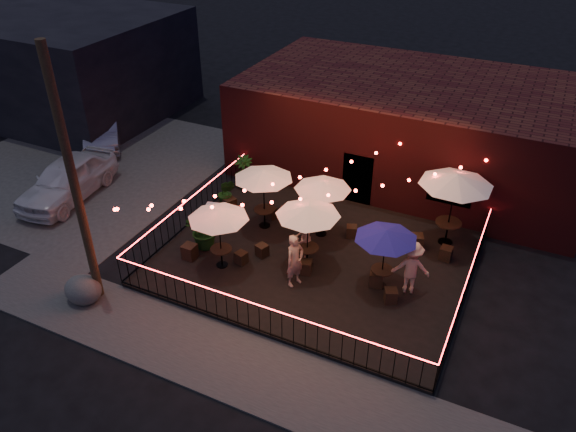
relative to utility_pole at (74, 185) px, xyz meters
name	(u,v)px	position (x,y,z in m)	size (l,w,h in m)	color
ground	(290,295)	(5.40, 2.60, -4.00)	(110.00, 110.00, 0.00)	black
patio	(315,259)	(5.40, 4.60, -3.92)	(10.00, 8.00, 0.15)	black
sidewalk	(238,365)	(5.40, -0.65, -3.98)	(18.00, 2.50, 0.05)	#3E3B39
parking_lot	(87,165)	(-6.60, 6.60, -3.99)	(11.00, 12.00, 0.02)	#3E3B39
brick_building	(413,126)	(6.40, 12.59, -2.00)	(14.00, 8.00, 4.00)	#3E1112
background_building	(58,61)	(-12.60, 11.60, -1.50)	(12.00, 9.00, 5.00)	black
utility_pole	(74,185)	(0.00, 0.00, 0.00)	(0.26, 0.26, 8.00)	#342715
fence_front	(259,319)	(5.40, 0.60, -3.34)	(10.00, 0.04, 1.04)	black
fence_left	(191,210)	(0.40, 4.60, -3.34)	(0.04, 8.00, 1.04)	black
fence_right	(467,286)	(10.40, 4.60, -3.34)	(0.04, 8.00, 1.04)	black
festoon_lights	(285,195)	(4.39, 4.30, -1.48)	(10.02, 8.72, 1.32)	#FF271E
cafe_table_0	(218,215)	(2.78, 2.83, -1.86)	(2.54, 2.54, 2.18)	black
cafe_table_1	(263,175)	(2.95, 5.56, -1.72)	(2.41, 2.41, 2.33)	black
cafe_table_2	(308,211)	(5.32, 4.09, -1.74)	(2.66, 2.66, 2.31)	black
cafe_table_3	(323,186)	(5.04, 5.96, -1.84)	(2.57, 2.57, 2.20)	black
cafe_table_4	(386,235)	(7.88, 4.10, -1.89)	(2.25, 2.25, 2.14)	black
cafe_table_5	(456,180)	(9.20, 7.40, -1.35)	(3.28, 3.28, 2.74)	black
bistro_chair_0	(190,251)	(1.58, 2.72, -3.59)	(0.43, 0.43, 0.51)	black
bistro_chair_1	(241,258)	(3.29, 3.23, -3.64)	(0.35, 0.35, 0.41)	black
bistro_chair_2	(230,204)	(1.22, 5.96, -3.60)	(0.43, 0.43, 0.51)	black
bistro_chair_3	(271,213)	(2.92, 6.13, -3.64)	(0.36, 0.36, 0.42)	black
bistro_chair_4	(262,250)	(3.73, 3.90, -3.64)	(0.36, 0.36, 0.42)	black
bistro_chair_5	(306,267)	(5.45, 3.68, -3.62)	(0.39, 0.39, 0.46)	black
bistro_chair_6	(322,214)	(4.68, 6.88, -3.62)	(0.39, 0.39, 0.46)	black
bistro_chair_7	(351,231)	(6.07, 6.30, -3.64)	(0.36, 0.36, 0.43)	black
bistro_chair_8	(376,279)	(7.73, 4.08, -3.60)	(0.43, 0.43, 0.50)	black
bistro_chair_9	(391,296)	(8.38, 3.52, -3.63)	(0.38, 0.38, 0.44)	black
bistro_chair_10	(416,241)	(8.34, 6.64, -3.60)	(0.43, 0.43, 0.51)	black
bistro_chair_11	(446,253)	(9.41, 6.42, -3.62)	(0.39, 0.39, 0.46)	black
patron_a	(295,260)	(5.37, 3.03, -2.94)	(0.66, 0.44, 1.82)	tan
patron_b	(302,238)	(5.00, 4.39, -3.07)	(0.76, 0.59, 1.56)	tan
patron_c	(411,267)	(8.72, 4.26, -2.94)	(1.17, 0.67, 1.82)	tan
potted_shrub_a	(206,230)	(1.76, 3.50, -3.16)	(1.25, 1.08, 1.39)	#143710
potted_shrub_b	(226,193)	(1.02, 6.08, -3.23)	(0.69, 0.55, 1.25)	#10400F
potted_shrub_c	(244,172)	(0.80, 7.81, -3.18)	(0.75, 0.75, 1.35)	#0E390B
cooler	(215,215)	(1.28, 4.81, -3.43)	(0.72, 0.59, 0.84)	#102CA6
boulder	(83,290)	(-0.25, -0.38, -3.60)	(1.03, 0.88, 0.81)	#4F4E49
car_white	(67,179)	(-5.23, 4.20, -3.18)	(1.92, 4.78, 1.63)	silver
car_silver	(102,129)	(-7.48, 8.74, -3.28)	(1.53, 4.38, 1.44)	#A4A3AB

